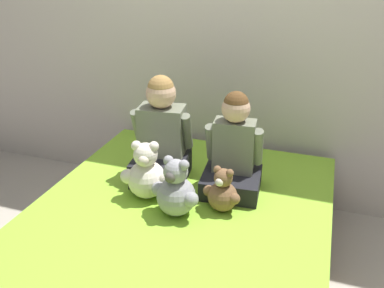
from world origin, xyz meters
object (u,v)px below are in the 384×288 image
object	(u,v)px
bed	(169,259)
child_on_left	(162,137)
child_on_right	(233,152)
teddy_bear_between_children	(176,191)
teddy_bear_held_by_right_child	(223,192)
teddy_bear_held_by_left_child	(146,174)

from	to	relation	value
bed	child_on_left	size ratio (longest dim) A/B	3.31
child_on_left	child_on_right	world-z (taller)	child_on_left
bed	teddy_bear_between_children	size ratio (longest dim) A/B	6.40
teddy_bear_held_by_right_child	teddy_bear_between_children	bearing A→B (deg)	-140.63
teddy_bear_held_by_left_child	bed	bearing A→B (deg)	-59.12
child_on_left	teddy_bear_between_children	bearing A→B (deg)	-63.84
bed	child_on_right	bearing A→B (deg)	64.24
bed	child_on_right	xyz separation A→B (m)	(0.21, 0.44, 0.44)
teddy_bear_held_by_left_child	teddy_bear_held_by_right_child	size ratio (longest dim) A/B	1.34
child_on_left	teddy_bear_held_by_right_child	distance (m)	0.50
child_on_right	teddy_bear_held_by_right_child	distance (m)	0.25
teddy_bear_held_by_right_child	bed	bearing A→B (deg)	-122.02
bed	teddy_bear_held_by_right_child	world-z (taller)	teddy_bear_held_by_right_child
teddy_bear_between_children	teddy_bear_held_by_right_child	bearing A→B (deg)	39.13
child_on_left	teddy_bear_between_children	xyz separation A→B (m)	(0.21, -0.33, -0.12)
bed	child_on_right	world-z (taller)	child_on_right
child_on_right	teddy_bear_held_by_left_child	distance (m)	0.48
child_on_right	teddy_bear_between_children	bearing A→B (deg)	-127.70
child_on_right	teddy_bear_held_by_right_child	world-z (taller)	child_on_right
child_on_left	child_on_right	xyz separation A→B (m)	(0.42, -0.00, -0.03)
teddy_bear_held_by_right_child	teddy_bear_held_by_left_child	bearing A→B (deg)	-166.67
child_on_right	teddy_bear_held_by_right_child	bearing A→B (deg)	-94.63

